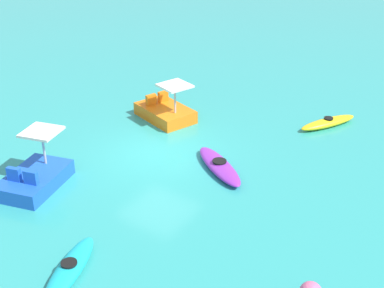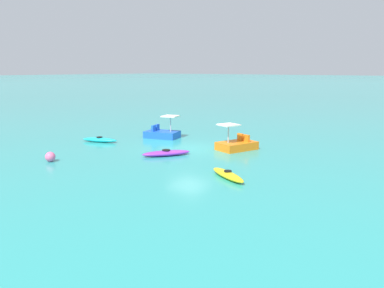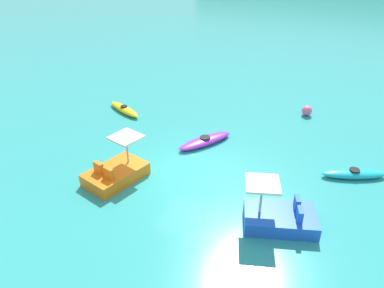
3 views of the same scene
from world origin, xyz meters
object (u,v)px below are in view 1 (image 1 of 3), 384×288
at_px(kayak_purple, 219,166).
at_px(pedal_boat_blue, 35,178).
at_px(pedal_boat_orange, 165,111).
at_px(kayak_cyan, 70,269).
at_px(kayak_yellow, 328,122).

height_order(kayak_purple, pedal_boat_blue, pedal_boat_blue).
distance_m(pedal_boat_blue, pedal_boat_orange, 6.55).
bearing_deg(kayak_purple, pedal_boat_orange, -119.33).
height_order(kayak_purple, kayak_cyan, same).
xyz_separation_m(kayak_purple, kayak_yellow, (-5.41, 1.66, -0.00)).
bearing_deg(pedal_boat_orange, kayak_yellow, 118.70).
xyz_separation_m(kayak_yellow, pedal_boat_blue, (9.68, -5.90, 0.17)).
xyz_separation_m(pedal_boat_blue, pedal_boat_orange, (-6.55, 0.18, 0.00)).
relative_size(kayak_purple, kayak_yellow, 1.08).
bearing_deg(kayak_purple, pedal_boat_blue, -44.78).
xyz_separation_m(kayak_purple, pedal_boat_blue, (4.27, -4.24, 0.17)).
bearing_deg(kayak_yellow, pedal_boat_orange, -61.30).
relative_size(kayak_yellow, pedal_boat_blue, 0.96).
relative_size(kayak_cyan, pedal_boat_blue, 0.97).
bearing_deg(kayak_purple, kayak_yellow, 162.96).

